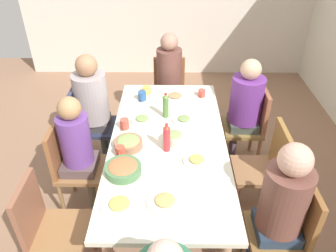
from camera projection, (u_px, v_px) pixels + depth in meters
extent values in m
plane|color=#8D684F|center=(168.00, 204.00, 3.23)|extent=(7.22, 7.22, 0.00)
cube|color=beige|center=(168.00, 142.00, 2.80)|extent=(2.04, 0.98, 0.04)
cylinder|color=tan|center=(135.00, 121.00, 3.78)|extent=(0.07, 0.07, 0.74)
cylinder|color=tan|center=(203.00, 121.00, 3.78)|extent=(0.07, 0.07, 0.74)
cube|color=#916642|center=(255.00, 171.00, 2.97)|extent=(0.40, 0.40, 0.04)
cylinder|color=olive|center=(274.00, 202.00, 2.96)|extent=(0.04, 0.04, 0.43)
cylinder|color=brown|center=(265.00, 176.00, 3.24)|extent=(0.04, 0.04, 0.43)
cylinder|color=brown|center=(236.00, 202.00, 2.96)|extent=(0.04, 0.04, 0.43)
cylinder|color=olive|center=(231.00, 176.00, 3.24)|extent=(0.04, 0.04, 0.43)
cube|color=olive|center=(280.00, 151.00, 2.84)|extent=(0.38, 0.04, 0.45)
cube|color=olive|center=(274.00, 233.00, 2.41)|extent=(0.40, 0.40, 0.04)
cylinder|color=#935E2F|center=(285.00, 234.00, 2.68)|extent=(0.04, 0.04, 0.43)
cylinder|color=olive|center=(243.00, 234.00, 2.68)|extent=(0.04, 0.04, 0.43)
cube|color=brown|center=(307.00, 212.00, 2.28)|extent=(0.38, 0.04, 0.45)
cylinder|color=#2B3348|center=(254.00, 242.00, 2.60)|extent=(0.09, 0.09, 0.45)
cube|color=#26364B|center=(276.00, 228.00, 2.38)|extent=(0.30, 0.30, 0.10)
cylinder|color=brown|center=(284.00, 199.00, 2.21)|extent=(0.32, 0.32, 0.50)
sphere|color=tan|center=(295.00, 160.00, 2.02)|extent=(0.22, 0.22, 0.22)
cube|color=olive|center=(60.00, 232.00, 2.43)|extent=(0.40, 0.40, 0.04)
cylinder|color=#94572E|center=(50.00, 232.00, 2.69)|extent=(0.04, 0.04, 0.43)
cylinder|color=#965B34|center=(92.00, 232.00, 2.69)|extent=(0.04, 0.04, 0.43)
cube|color=brown|center=(28.00, 210.00, 2.29)|extent=(0.38, 0.04, 0.45)
cube|color=olive|center=(81.00, 170.00, 2.99)|extent=(0.40, 0.40, 0.04)
cylinder|color=olive|center=(71.00, 175.00, 3.26)|extent=(0.04, 0.04, 0.43)
cylinder|color=olive|center=(62.00, 201.00, 2.97)|extent=(0.04, 0.04, 0.43)
cylinder|color=brown|center=(106.00, 175.00, 3.25)|extent=(0.04, 0.04, 0.43)
cylinder|color=olive|center=(99.00, 201.00, 2.97)|extent=(0.04, 0.04, 0.43)
cube|color=brown|center=(57.00, 149.00, 2.86)|extent=(0.38, 0.04, 0.45)
cylinder|color=#524B45|center=(97.00, 181.00, 3.17)|extent=(0.09, 0.09, 0.45)
cylinder|color=brown|center=(94.00, 193.00, 3.04)|extent=(0.09, 0.09, 0.45)
cube|color=#584646|center=(80.00, 165.00, 2.95)|extent=(0.30, 0.30, 0.10)
cylinder|color=#683F93|center=(75.00, 140.00, 2.80)|extent=(0.27, 0.27, 0.45)
sphere|color=#A77E53|center=(69.00, 108.00, 2.62)|extent=(0.19, 0.19, 0.19)
cube|color=olive|center=(242.00, 128.00, 3.53)|extent=(0.40, 0.40, 0.04)
cylinder|color=#915E3A|center=(258.00, 154.00, 3.52)|extent=(0.04, 0.04, 0.43)
cylinder|color=brown|center=(252.00, 136.00, 3.80)|extent=(0.04, 0.04, 0.43)
cylinder|color=olive|center=(226.00, 154.00, 3.52)|extent=(0.04, 0.04, 0.43)
cylinder|color=#945F30|center=(222.00, 136.00, 3.80)|extent=(0.04, 0.04, 0.43)
cube|color=#94573A|center=(262.00, 110.00, 3.40)|extent=(0.38, 0.04, 0.45)
cylinder|color=#483B4B|center=(232.00, 148.00, 3.59)|extent=(0.09, 0.09, 0.45)
cylinder|color=#433F3D|center=(229.00, 140.00, 3.72)|extent=(0.09, 0.09, 0.45)
cube|color=#3F463F|center=(243.00, 123.00, 3.50)|extent=(0.30, 0.30, 0.10)
cylinder|color=#673189|center=(246.00, 100.00, 3.34)|extent=(0.33, 0.33, 0.48)
sphere|color=tan|center=(251.00, 69.00, 3.15)|extent=(0.20, 0.20, 0.20)
cube|color=#2A314A|center=(96.00, 127.00, 3.55)|extent=(0.40, 0.40, 0.04)
cylinder|color=#333E51|center=(86.00, 135.00, 3.82)|extent=(0.04, 0.04, 0.43)
cylinder|color=#2C3252|center=(79.00, 153.00, 3.54)|extent=(0.04, 0.04, 0.43)
cylinder|color=#302F4C|center=(115.00, 135.00, 3.81)|extent=(0.04, 0.04, 0.43)
cylinder|color=#293D4F|center=(111.00, 154.00, 3.53)|extent=(0.04, 0.04, 0.43)
cube|color=#373B53|center=(76.00, 109.00, 3.42)|extent=(0.38, 0.04, 0.45)
cylinder|color=#38373E|center=(108.00, 139.00, 3.73)|extent=(0.09, 0.09, 0.45)
cylinder|color=#363C39|center=(106.00, 148.00, 3.60)|extent=(0.09, 0.09, 0.45)
cube|color=#3E3C3F|center=(95.00, 123.00, 3.51)|extent=(0.30, 0.30, 0.10)
cylinder|color=#A09899|center=(91.00, 98.00, 3.34)|extent=(0.34, 0.34, 0.51)
sphere|color=#A07352|center=(86.00, 65.00, 3.14)|extent=(0.21, 0.21, 0.21)
cube|color=#935E2F|center=(169.00, 98.00, 4.07)|extent=(0.40, 0.40, 0.04)
cylinder|color=olive|center=(182.00, 107.00, 4.33)|extent=(0.04, 0.04, 0.43)
cylinder|color=brown|center=(156.00, 107.00, 4.34)|extent=(0.04, 0.04, 0.43)
cylinder|color=#935F32|center=(183.00, 121.00, 4.05)|extent=(0.04, 0.04, 0.43)
cylinder|color=olive|center=(155.00, 121.00, 4.06)|extent=(0.04, 0.04, 0.43)
cube|color=brown|center=(169.00, 75.00, 4.08)|extent=(0.04, 0.38, 0.45)
cylinder|color=#47423D|center=(175.00, 117.00, 4.11)|extent=(0.09, 0.09, 0.45)
cylinder|color=#404242|center=(163.00, 117.00, 4.11)|extent=(0.09, 0.09, 0.45)
cube|color=#424343|center=(169.00, 94.00, 4.03)|extent=(0.30, 0.30, 0.10)
cylinder|color=brown|center=(169.00, 71.00, 3.86)|extent=(0.29, 0.29, 0.52)
sphere|color=#A37864|center=(169.00, 42.00, 3.66)|extent=(0.20, 0.20, 0.20)
cylinder|color=silver|center=(165.00, 202.00, 2.21)|extent=(0.25, 0.25, 0.01)
ellipsoid|color=tan|center=(165.00, 200.00, 2.20)|extent=(0.14, 0.14, 0.02)
cylinder|color=silver|center=(142.00, 120.00, 3.04)|extent=(0.21, 0.21, 0.01)
ellipsoid|color=#7A9F55|center=(142.00, 118.00, 3.03)|extent=(0.12, 0.12, 0.02)
cylinder|color=silver|center=(175.00, 97.00, 3.40)|extent=(0.25, 0.25, 0.01)
ellipsoid|color=tan|center=(175.00, 95.00, 3.39)|extent=(0.14, 0.14, 0.02)
cylinder|color=white|center=(184.00, 120.00, 3.04)|extent=(0.21, 0.21, 0.01)
ellipsoid|color=#779156|center=(184.00, 118.00, 3.03)|extent=(0.11, 0.11, 0.02)
cylinder|color=white|center=(119.00, 205.00, 2.19)|extent=(0.25, 0.25, 0.01)
ellipsoid|color=tan|center=(119.00, 203.00, 2.18)|extent=(0.14, 0.14, 0.02)
cylinder|color=silver|center=(197.00, 161.00, 2.56)|extent=(0.21, 0.21, 0.01)
ellipsoid|color=tan|center=(197.00, 159.00, 2.55)|extent=(0.12, 0.12, 0.02)
cylinder|color=#99694F|center=(128.00, 144.00, 2.70)|extent=(0.23, 0.23, 0.06)
ellipsoid|color=#88A85C|center=(128.00, 141.00, 2.69)|extent=(0.19, 0.19, 0.04)
cylinder|color=#4C7A4B|center=(123.00, 169.00, 2.44)|extent=(0.27, 0.27, 0.06)
ellipsoid|color=#B86C42|center=(123.00, 166.00, 2.42)|extent=(0.22, 0.22, 0.04)
cylinder|color=beige|center=(174.00, 138.00, 2.75)|extent=(0.17, 0.17, 0.08)
ellipsoid|color=#839C5E|center=(174.00, 135.00, 2.72)|extent=(0.13, 0.13, 0.04)
cylinder|color=#EBC34E|center=(147.00, 90.00, 3.46)|extent=(0.09, 0.09, 0.07)
torus|color=#E0C84C|center=(146.00, 93.00, 3.41)|extent=(0.05, 0.01, 0.05)
cylinder|color=#CC4B40|center=(202.00, 93.00, 3.41)|extent=(0.07, 0.07, 0.07)
torus|color=#C44F42|center=(202.00, 95.00, 3.37)|extent=(0.05, 0.01, 0.05)
cylinder|color=#CB4A35|center=(120.00, 151.00, 2.60)|extent=(0.07, 0.07, 0.09)
torus|color=#C34C39|center=(120.00, 155.00, 2.56)|extent=(0.05, 0.01, 0.05)
cylinder|color=#C75041|center=(125.00, 124.00, 2.92)|extent=(0.08, 0.08, 0.09)
torus|color=#C94733|center=(124.00, 127.00, 2.87)|extent=(0.05, 0.01, 0.05)
cylinder|color=#2D5796|center=(142.00, 96.00, 3.34)|extent=(0.08, 0.08, 0.09)
torus|color=#34579A|center=(142.00, 99.00, 3.29)|extent=(0.05, 0.01, 0.05)
cylinder|color=red|center=(167.00, 139.00, 2.63)|extent=(0.06, 0.06, 0.21)
cone|color=red|center=(167.00, 127.00, 2.56)|extent=(0.05, 0.05, 0.03)
cylinder|color=red|center=(167.00, 125.00, 2.55)|extent=(0.03, 0.03, 0.01)
cylinder|color=#4D793A|center=(166.00, 107.00, 3.04)|extent=(0.05, 0.05, 0.21)
cone|color=#548933|center=(166.00, 96.00, 2.97)|extent=(0.05, 0.05, 0.03)
cylinder|color=red|center=(166.00, 94.00, 2.96)|extent=(0.03, 0.03, 0.01)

